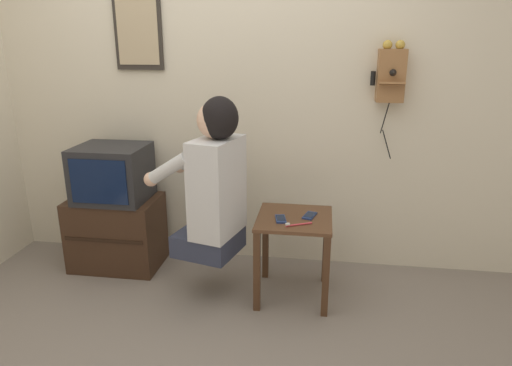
{
  "coord_description": "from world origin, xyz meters",
  "views": [
    {
      "loc": [
        0.69,
        -1.9,
        1.59
      ],
      "look_at": [
        0.31,
        0.69,
        0.77
      ],
      "focal_mm": 32.0,
      "sensor_mm": 36.0,
      "label": 1
    }
  ],
  "objects_px": {
    "television": "(112,173)",
    "framed_picture": "(138,32)",
    "cell_phone_held": "(281,219)",
    "toothbrush": "(297,224)",
    "cell_phone_spare": "(310,215)",
    "wall_phone_antique": "(391,74)",
    "person": "(214,181)"
  },
  "relations": [
    {
      "from": "framed_picture",
      "to": "cell_phone_held",
      "type": "height_order",
      "value": "framed_picture"
    },
    {
      "from": "person",
      "to": "wall_phone_antique",
      "type": "xyz_separation_m",
      "value": [
        1.06,
        0.52,
        0.6
      ]
    },
    {
      "from": "television",
      "to": "toothbrush",
      "type": "height_order",
      "value": "television"
    },
    {
      "from": "wall_phone_antique",
      "to": "cell_phone_spare",
      "type": "xyz_separation_m",
      "value": [
        -0.47,
        -0.43,
        -0.83
      ]
    },
    {
      "from": "wall_phone_antique",
      "to": "cell_phone_spare",
      "type": "height_order",
      "value": "wall_phone_antique"
    },
    {
      "from": "framed_picture",
      "to": "toothbrush",
      "type": "relative_size",
      "value": 3.2
    },
    {
      "from": "wall_phone_antique",
      "to": "cell_phone_held",
      "type": "distance_m",
      "value": 1.17
    },
    {
      "from": "television",
      "to": "cell_phone_spare",
      "type": "distance_m",
      "value": 1.39
    },
    {
      "from": "toothbrush",
      "to": "cell_phone_held",
      "type": "bearing_deg",
      "value": 28.37
    },
    {
      "from": "person",
      "to": "framed_picture",
      "type": "bearing_deg",
      "value": 63.41
    },
    {
      "from": "wall_phone_antique",
      "to": "toothbrush",
      "type": "xyz_separation_m",
      "value": [
        -0.54,
        -0.59,
        -0.83
      ]
    },
    {
      "from": "television",
      "to": "framed_picture",
      "type": "relative_size",
      "value": 0.94
    },
    {
      "from": "television",
      "to": "framed_picture",
      "type": "distance_m",
      "value": 0.98
    },
    {
      "from": "television",
      "to": "cell_phone_held",
      "type": "bearing_deg",
      "value": -13.0
    },
    {
      "from": "cell_phone_held",
      "to": "toothbrush",
      "type": "height_order",
      "value": "toothbrush"
    },
    {
      "from": "wall_phone_antique",
      "to": "cell_phone_held",
      "type": "xyz_separation_m",
      "value": [
        -0.65,
        -0.51,
        -0.83
      ]
    },
    {
      "from": "cell_phone_held",
      "to": "cell_phone_spare",
      "type": "relative_size",
      "value": 0.98
    },
    {
      "from": "cell_phone_held",
      "to": "framed_picture",
      "type": "bearing_deg",
      "value": 141.59
    },
    {
      "from": "cell_phone_held",
      "to": "toothbrush",
      "type": "relative_size",
      "value": 0.85
    },
    {
      "from": "cell_phone_spare",
      "to": "toothbrush",
      "type": "relative_size",
      "value": 0.87
    },
    {
      "from": "cell_phone_spare",
      "to": "wall_phone_antique",
      "type": "bearing_deg",
      "value": 58.38
    },
    {
      "from": "framed_picture",
      "to": "cell_phone_spare",
      "type": "distance_m",
      "value": 1.7
    },
    {
      "from": "television",
      "to": "framed_picture",
      "type": "bearing_deg",
      "value": 61.87
    },
    {
      "from": "framed_picture",
      "to": "cell_phone_spare",
      "type": "bearing_deg",
      "value": -21.2
    },
    {
      "from": "wall_phone_antique",
      "to": "toothbrush",
      "type": "distance_m",
      "value": 1.15
    },
    {
      "from": "cell_phone_spare",
      "to": "toothbrush",
      "type": "height_order",
      "value": "toothbrush"
    },
    {
      "from": "person",
      "to": "cell_phone_held",
      "type": "relative_size",
      "value": 7.42
    },
    {
      "from": "framed_picture",
      "to": "cell_phone_held",
      "type": "relative_size",
      "value": 3.78
    },
    {
      "from": "wall_phone_antique",
      "to": "toothbrush",
      "type": "height_order",
      "value": "wall_phone_antique"
    },
    {
      "from": "person",
      "to": "toothbrush",
      "type": "relative_size",
      "value": 6.3
    },
    {
      "from": "television",
      "to": "cell_phone_held",
      "type": "xyz_separation_m",
      "value": [
        1.2,
        -0.28,
        -0.16
      ]
    },
    {
      "from": "person",
      "to": "framed_picture",
      "type": "distance_m",
      "value": 1.22
    }
  ]
}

